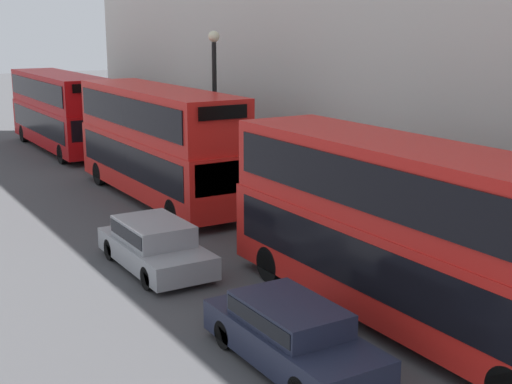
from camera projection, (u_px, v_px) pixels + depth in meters
The scene contains 6 objects.
bus_leading at pixel (407, 228), 16.24m from camera, with size 2.59×11.30×4.30m.
bus_second_in_queue at pixel (157, 139), 28.05m from camera, with size 2.59×10.97×4.47m.
bus_third_in_queue at pixel (60, 108), 39.29m from camera, with size 2.59×11.16×4.23m.
car_dark_sedan at pixel (291, 333), 14.62m from camera, with size 1.76×4.57×1.37m.
car_hatchback at pixel (155, 244), 20.49m from camera, with size 1.89×4.50×1.40m.
street_lamp at pixel (215, 97), 27.96m from camera, with size 0.44×0.44×6.64m.
Camera 1 is at (-9.43, -5.02, 6.92)m, focal length 50.00 mm.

